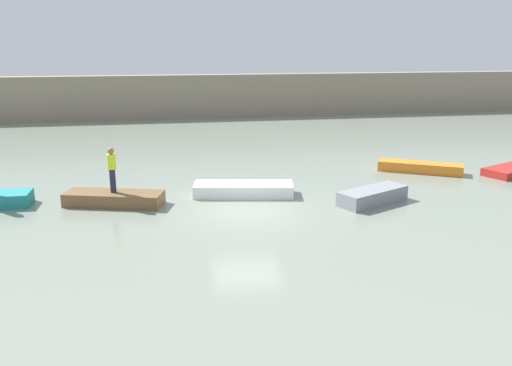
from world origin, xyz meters
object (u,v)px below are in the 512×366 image
Objects in this scene: rowboat_grey at (373,196)px; rowboat_red at (511,171)px; person_hiviz_shirt at (112,168)px; rowboat_brown at (114,199)px; rowboat_orange at (420,167)px; rowboat_white at (243,189)px.

rowboat_grey is 8.51m from rowboat_red.
person_hiviz_shirt is (-9.63, 1.43, 1.17)m from rowboat_grey.
rowboat_brown is 1.31× the size of rowboat_red.
rowboat_grey is 0.76× the size of rowboat_orange.
rowboat_orange reaches higher than rowboat_red.
person_hiviz_shirt is (-4.96, -0.42, 1.20)m from rowboat_white.
rowboat_orange is at bearing 140.37° from rowboat_red.
person_hiviz_shirt reaches higher than rowboat_grey.
rowboat_white is at bearing 161.47° from rowboat_red.
rowboat_grey is at bearing -104.47° from rowboat_orange.
person_hiviz_shirt is at bearing 161.33° from rowboat_red.
rowboat_brown is 0.96× the size of rowboat_orange.
rowboat_grey is at bearing 177.01° from rowboat_red.
rowboat_white is (4.96, 0.42, -0.01)m from rowboat_brown.
rowboat_orange is 1.37× the size of rowboat_red.
rowboat_brown is 1.19m from person_hiviz_shirt.
rowboat_grey is 9.81m from person_hiviz_shirt.
person_hiviz_shirt is at bearing -165.14° from rowboat_white.
rowboat_grey is at bearing -11.62° from rowboat_white.
rowboat_white is at bearing 131.90° from rowboat_grey.
rowboat_red is 1.64× the size of person_hiviz_shirt.
person_hiviz_shirt is at bearing 0.00° from rowboat_brown.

